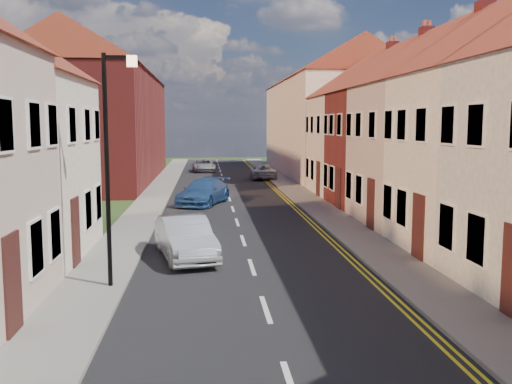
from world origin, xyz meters
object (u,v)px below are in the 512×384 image
lamppost (110,156)px  car_mid (185,238)px  car_distant_b (263,172)px  car_far (203,192)px  car_distant (204,166)px

lamppost → car_mid: lamppost is taller
lamppost → car_distant_b: bearing=76.8°
lamppost → car_mid: size_ratio=1.45×
car_mid → car_distant_b: 27.20m
car_far → car_distant: (-0.04, 21.59, -0.11)m
lamppost → car_distant_b: (7.01, 30.00, -2.95)m
car_far → car_distant: bearing=109.9°
car_mid → lamppost: bearing=-130.6°
car_far → car_distant_b: (4.70, 14.03, -0.09)m
car_mid → car_distant_b: car_mid is taller
car_distant → car_far: bearing=-93.8°
lamppost → car_far: size_ratio=1.28×
lamppost → car_far: 16.39m
car_distant → car_distant_b: size_ratio=0.97×
lamppost → car_distant: (2.27, 37.56, -2.97)m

